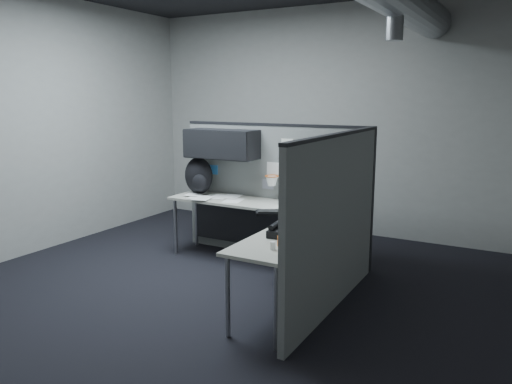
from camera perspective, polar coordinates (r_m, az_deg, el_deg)
The scene contains 12 objects.
room at distance 4.50m, azimuth 1.94°, elevation 12.78°, with size 5.62×5.62×3.22m.
partition_back at distance 6.04m, azimuth 0.37°, elevation 1.84°, with size 2.44×0.42×1.63m.
partition_right at distance 4.61m, azimuth 9.08°, elevation -3.41°, with size 0.07×2.23×1.63m.
desk at distance 5.47m, azimuth 1.36°, elevation -3.22°, with size 2.31×2.11×0.73m.
monitor at distance 5.46m, azimuth 7.66°, elevation 0.75°, with size 0.63×0.63×0.51m.
keyboard at distance 5.23m, azimuth 2.60°, elevation -2.33°, with size 0.49×0.39×0.04m.
mouse at distance 4.89m, azimuth 5.77°, elevation -3.39°, with size 0.27×0.26×0.05m.
phone at distance 4.42m, azimuth 3.00°, elevation -4.54°, with size 0.24×0.26×0.11m.
bottles at distance 4.08m, azimuth 2.72°, elevation -5.96°, with size 0.15×0.17×0.09m.
cup at distance 4.14m, azimuth 3.12°, elevation -5.50°, with size 0.07×0.07×0.10m, color white.
papers at distance 6.09m, azimuth -4.90°, elevation -0.58°, with size 0.84×0.58×0.02m.
backpack at distance 6.30m, azimuth -6.56°, elevation 1.79°, with size 0.45×0.40×0.46m.
Camera 1 is at (2.61, -3.99, 1.95)m, focal length 35.00 mm.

